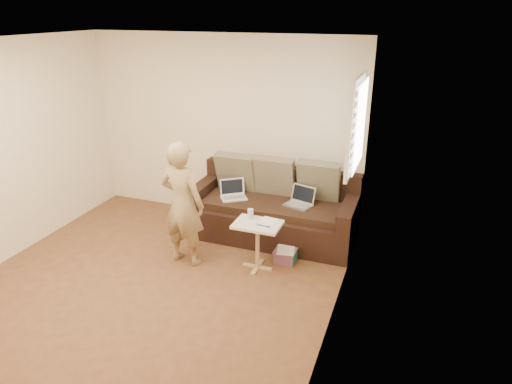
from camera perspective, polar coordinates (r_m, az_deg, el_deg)
floor at (r=5.20m, az=-14.01°, el=-12.40°), size 4.50×4.50×0.00m
ceiling at (r=4.33m, az=-17.32°, el=17.31°), size 4.50×4.50×0.00m
wall_back at (r=6.47m, az=-4.12°, el=7.89°), size 4.00×0.00×4.00m
wall_right at (r=3.86m, az=9.67°, el=-2.59°), size 0.00×4.50×4.50m
window_blinds at (r=5.15m, az=12.63°, el=8.23°), size 0.12×0.88×1.08m
sofa at (r=6.04m, az=2.11°, el=-1.97°), size 2.20×0.95×0.85m
pillow_left at (r=6.26m, az=-2.53°, el=2.53°), size 0.55×0.29×0.57m
pillow_mid at (r=6.10m, az=2.33°, el=2.00°), size 0.55×0.27×0.57m
pillow_right at (r=5.98m, az=7.89°, el=1.39°), size 0.55×0.28×0.57m
laptop_silver at (r=5.87m, az=5.27°, el=-1.78°), size 0.40×0.34×0.23m
laptop_white at (r=6.08m, az=-2.83°, el=-0.82°), size 0.41×0.39×0.24m
person at (r=5.37m, az=-9.23°, el=-1.50°), size 0.60×0.44×1.53m
side_table at (r=5.36m, az=0.19°, el=-6.81°), size 0.54×0.38×0.60m
drinking_glass at (r=5.31m, az=-0.69°, el=-2.78°), size 0.07×0.07×0.12m
scissors at (r=5.14m, az=0.91°, el=-4.29°), size 0.20×0.14×0.02m
paper_on_table at (r=5.23m, az=1.39°, el=-3.89°), size 0.25×0.33×0.00m
striped_box at (r=5.61m, az=3.76°, el=-7.95°), size 0.26×0.26×0.17m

